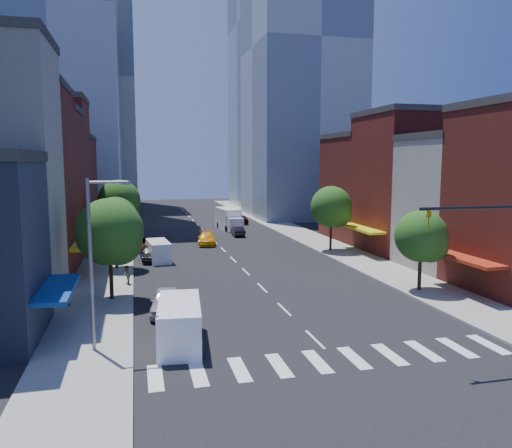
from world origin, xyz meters
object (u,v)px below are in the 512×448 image
at_px(parked_car_third, 143,244).
at_px(parked_car_rear, 151,254).
at_px(parked_car_front, 166,301).
at_px(traffic_car_far, 241,220).
at_px(taxi, 207,239).
at_px(pedestrian_near, 67,291).
at_px(traffic_car_oncoming, 238,231).
at_px(pedestrian_far, 127,275).
at_px(box_truck, 229,219).
at_px(cargo_van_far, 159,251).
at_px(parked_car_second, 173,305).
at_px(cargo_van_near, 179,324).

xyz_separation_m(parked_car_third, parked_car_rear, (0.65, -6.62, 0.07)).
relative_size(parked_car_front, parked_car_rear, 0.95).
bearing_deg(traffic_car_far, taxi, 64.40).
xyz_separation_m(parked_car_third, pedestrian_near, (-5.49, -21.99, 0.48)).
distance_m(traffic_car_oncoming, traffic_car_far, 13.39).
distance_m(parked_car_third, taxi, 7.80).
distance_m(parked_car_third, pedestrian_far, 16.92).
relative_size(parked_car_third, pedestrian_near, 2.41).
relative_size(parked_car_rear, box_truck, 0.64).
bearing_deg(parked_car_third, pedestrian_near, -100.38).
relative_size(box_truck, pedestrian_far, 5.20).
bearing_deg(pedestrian_near, traffic_car_oncoming, -40.70).
bearing_deg(taxi, cargo_van_far, -117.16).
height_order(parked_car_third, pedestrian_near, pedestrian_near).
distance_m(cargo_van_far, pedestrian_near, 16.48).
bearing_deg(traffic_car_oncoming, parked_car_third, 35.14).
bearing_deg(parked_car_third, pedestrian_far, -91.80).
relative_size(parked_car_second, traffic_car_oncoming, 1.14).
relative_size(parked_car_third, box_truck, 0.60).
bearing_deg(parked_car_front, parked_car_second, -58.78).
distance_m(parked_car_front, taxi, 27.70).
height_order(taxi, box_truck, box_truck).
height_order(cargo_van_near, traffic_car_oncoming, cargo_van_near).
bearing_deg(box_truck, parked_car_front, -112.43).
xyz_separation_m(taxi, traffic_car_far, (8.42, 19.23, -0.05)).
xyz_separation_m(taxi, pedestrian_near, (-13.06, -23.89, 0.40)).
relative_size(parked_car_front, box_truck, 0.61).
relative_size(cargo_van_far, pedestrian_near, 2.53).
xyz_separation_m(parked_car_rear, traffic_car_oncoming, (12.06, 14.76, -0.07)).
xyz_separation_m(cargo_van_far, box_truck, (11.35, 22.14, 0.45)).
relative_size(box_truck, pedestrian_near, 4.00).
relative_size(parked_car_front, pedestrian_far, 3.15).
xyz_separation_m(traffic_car_far, box_truck, (-3.22, -6.02, 0.78)).
height_order(traffic_car_far, box_truck, box_truck).
bearing_deg(traffic_car_oncoming, box_truck, -87.98).
relative_size(traffic_car_oncoming, pedestrian_near, 2.02).
distance_m(parked_car_rear, pedestrian_far, 10.47).
relative_size(parked_car_third, traffic_car_far, 1.18).
relative_size(cargo_van_far, traffic_car_far, 1.23).
xyz_separation_m(parked_car_front, cargo_van_near, (0.35, -6.08, 0.37)).
bearing_deg(cargo_van_far, traffic_car_oncoming, 47.39).
height_order(traffic_car_far, pedestrian_far, pedestrian_far).
distance_m(parked_car_second, parked_car_rear, 19.23).
distance_m(parked_car_rear, cargo_van_far, 0.91).
relative_size(parked_car_rear, traffic_car_far, 1.24).
height_order(cargo_van_far, traffic_car_oncoming, cargo_van_far).
relative_size(parked_car_second, pedestrian_far, 2.98).
distance_m(box_truck, pedestrian_near, 41.35).
relative_size(parked_car_second, cargo_van_near, 0.78).
relative_size(parked_car_rear, cargo_van_near, 0.87).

